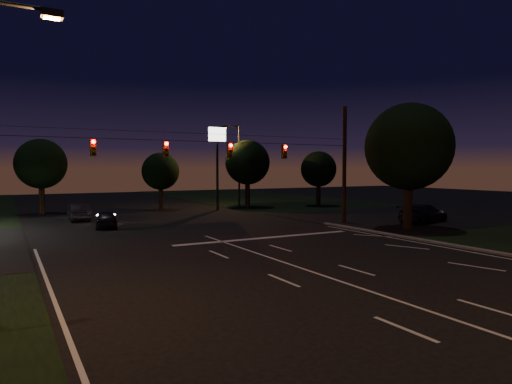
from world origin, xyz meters
TOP-DOWN VIEW (x-y plane):
  - ground at (0.00, 0.00)m, footprint 140.00×140.00m
  - cross_street_right at (20.00, 16.00)m, footprint 20.00×16.00m
  - stop_bar at (3.00, 11.50)m, footprint 12.00×0.50m
  - utility_pole_right at (12.00, 15.00)m, footprint 0.30×0.30m
  - signal_span at (-0.00, 14.96)m, footprint 24.00×0.40m
  - pole_sign_right at (8.00, 30.00)m, footprint 1.80×0.30m
  - street_light_right_far at (11.24, 32.00)m, footprint 2.20×0.35m
  - tree_right_near at (13.53, 10.17)m, footprint 6.00×6.00m
  - tree_far_b at (-7.98, 34.13)m, footprint 4.60×4.60m
  - tree_far_c at (3.02, 33.10)m, footprint 3.80×3.80m
  - tree_far_d at (12.02, 31.13)m, footprint 4.80×4.80m
  - tree_far_e at (20.02, 29.11)m, footprint 4.00×4.00m
  - car_oncoming_a at (-4.67, 21.16)m, footprint 2.11×3.88m
  - car_oncoming_b at (-5.73, 26.99)m, footprint 1.56×4.19m
  - car_cross at (17.59, 12.21)m, footprint 5.47×3.30m

SIDE VIEW (x-z plane):
  - ground at x=0.00m, z-range 0.00..0.00m
  - cross_street_right at x=20.00m, z-range -0.01..0.01m
  - utility_pole_right at x=12.00m, z-range -4.50..4.50m
  - stop_bar at x=3.00m, z-range 0.00..0.01m
  - car_oncoming_a at x=-4.67m, z-range 0.00..1.25m
  - car_oncoming_b at x=-5.73m, z-range 0.00..1.37m
  - car_cross at x=17.59m, z-range 0.00..1.48m
  - tree_far_c at x=3.02m, z-range 0.97..6.83m
  - tree_far_e at x=20.02m, z-range 1.03..7.20m
  - tree_far_b at x=-7.98m, z-range 1.12..8.10m
  - tree_far_d at x=12.02m, z-range 1.18..8.47m
  - street_light_right_far at x=11.24m, z-range 0.74..9.74m
  - signal_span at x=0.00m, z-range 4.72..6.28m
  - tree_right_near at x=13.53m, z-range 1.30..10.06m
  - pole_sign_right at x=8.00m, z-range 2.04..10.44m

